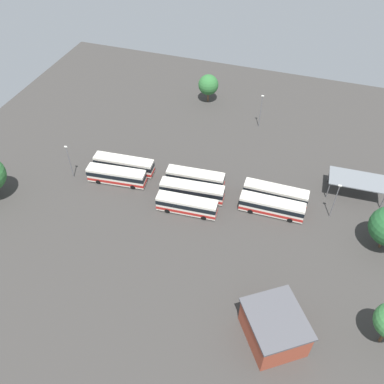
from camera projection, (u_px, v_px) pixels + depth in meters
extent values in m
plane|color=#383533|center=(192.00, 198.00, 77.92)|extent=(109.76, 109.76, 0.00)
cube|color=silver|center=(276.00, 194.00, 76.15)|extent=(11.91, 2.48, 2.97)
cube|color=beige|center=(277.00, 188.00, 75.07)|extent=(11.43, 2.28, 0.14)
cube|color=black|center=(276.00, 192.00, 75.82)|extent=(11.97, 2.51, 0.95)
cube|color=red|center=(275.00, 197.00, 76.73)|extent=(11.97, 2.51, 0.59)
cube|color=black|center=(245.00, 185.00, 77.08)|extent=(0.07, 2.00, 1.09)
cylinder|color=black|center=(254.00, 198.00, 77.11)|extent=(1.00, 0.30, 1.00)
cylinder|color=black|center=(257.00, 190.00, 78.63)|extent=(1.00, 0.30, 1.00)
cylinder|color=black|center=(293.00, 207.00, 75.46)|extent=(1.00, 0.30, 1.00)
cylinder|color=black|center=(295.00, 199.00, 76.99)|extent=(1.00, 0.30, 1.00)
cube|color=silver|center=(272.00, 207.00, 73.78)|extent=(11.74, 2.64, 2.97)
cube|color=beige|center=(273.00, 201.00, 72.69)|extent=(11.27, 2.44, 0.14)
cube|color=black|center=(272.00, 205.00, 73.44)|extent=(11.80, 2.68, 0.95)
cube|color=red|center=(271.00, 210.00, 74.36)|extent=(11.80, 2.68, 0.59)
cube|color=black|center=(240.00, 198.00, 74.62)|extent=(0.10, 2.00, 1.09)
cylinder|color=black|center=(250.00, 211.00, 74.68)|extent=(1.01, 0.32, 1.00)
cylinder|color=black|center=(253.00, 203.00, 76.21)|extent=(1.01, 0.32, 1.00)
cylinder|color=black|center=(290.00, 220.00, 73.13)|extent=(1.01, 0.32, 1.00)
cylinder|color=black|center=(291.00, 211.00, 74.66)|extent=(1.01, 0.32, 1.00)
cube|color=silver|center=(195.00, 178.00, 79.26)|extent=(11.40, 3.29, 2.97)
cube|color=beige|center=(195.00, 172.00, 78.18)|extent=(10.94, 3.06, 0.14)
cube|color=black|center=(195.00, 176.00, 78.93)|extent=(11.46, 3.33, 0.95)
cube|color=red|center=(195.00, 181.00, 79.84)|extent=(11.46, 3.33, 0.59)
cube|color=black|center=(168.00, 171.00, 79.83)|extent=(0.21, 1.99, 1.09)
cylinder|color=black|center=(177.00, 184.00, 79.98)|extent=(1.02, 0.38, 1.00)
cylinder|color=black|center=(180.00, 176.00, 81.54)|extent=(1.02, 0.38, 1.00)
cylinder|color=black|center=(211.00, 190.00, 78.78)|extent=(1.02, 0.38, 1.00)
cylinder|color=black|center=(214.00, 182.00, 80.33)|extent=(1.02, 0.38, 1.00)
cube|color=silver|center=(192.00, 191.00, 76.72)|extent=(12.26, 3.53, 2.97)
cube|color=beige|center=(192.00, 185.00, 75.64)|extent=(11.76, 3.29, 0.14)
cube|color=black|center=(192.00, 189.00, 76.39)|extent=(12.32, 3.57, 0.95)
cube|color=red|center=(192.00, 194.00, 77.30)|extent=(12.32, 3.57, 0.59)
cube|color=black|center=(161.00, 184.00, 77.30)|extent=(0.24, 1.99, 1.09)
cylinder|color=black|center=(172.00, 197.00, 77.45)|extent=(1.02, 0.39, 1.00)
cylinder|color=black|center=(175.00, 189.00, 79.01)|extent=(1.02, 0.39, 1.00)
cylinder|color=black|center=(210.00, 203.00, 76.23)|extent=(1.02, 0.39, 1.00)
cylinder|color=black|center=(212.00, 195.00, 77.79)|extent=(1.02, 0.39, 1.00)
cube|color=silver|center=(187.00, 205.00, 74.04)|extent=(11.27, 3.21, 2.97)
cube|color=beige|center=(187.00, 199.00, 72.96)|extent=(10.81, 2.98, 0.14)
cube|color=black|center=(187.00, 203.00, 73.71)|extent=(11.33, 3.25, 0.95)
cube|color=red|center=(187.00, 208.00, 74.62)|extent=(11.33, 3.25, 0.59)
cube|color=black|center=(158.00, 198.00, 74.63)|extent=(0.20, 1.99, 1.09)
cylinder|color=black|center=(167.00, 211.00, 74.77)|extent=(1.02, 0.37, 1.00)
cylinder|color=black|center=(171.00, 202.00, 76.32)|extent=(1.02, 0.37, 1.00)
cylinder|color=black|center=(204.00, 218.00, 73.55)|extent=(1.02, 0.37, 1.00)
cylinder|color=black|center=(206.00, 209.00, 75.10)|extent=(1.02, 0.37, 1.00)
cube|color=silver|center=(124.00, 164.00, 82.21)|extent=(12.33, 3.39, 2.97)
cube|color=beige|center=(123.00, 159.00, 81.12)|extent=(11.82, 3.16, 0.14)
cube|color=black|center=(124.00, 163.00, 81.88)|extent=(12.39, 3.43, 0.95)
cube|color=red|center=(125.00, 168.00, 82.79)|extent=(12.39, 3.43, 0.59)
cube|color=black|center=(96.00, 158.00, 82.85)|extent=(0.22, 1.99, 1.09)
cylinder|color=black|center=(105.00, 170.00, 82.97)|extent=(1.02, 0.38, 1.00)
cylinder|color=black|center=(110.00, 163.00, 84.53)|extent=(1.02, 0.38, 1.00)
cylinder|color=black|center=(140.00, 176.00, 81.68)|extent=(1.02, 0.38, 1.00)
cylinder|color=black|center=(144.00, 169.00, 83.24)|extent=(1.02, 0.38, 1.00)
cube|color=silver|center=(117.00, 176.00, 79.76)|extent=(11.75, 3.65, 2.97)
cube|color=beige|center=(116.00, 170.00, 78.68)|extent=(11.27, 3.41, 0.14)
cube|color=black|center=(116.00, 174.00, 79.43)|extent=(11.81, 3.69, 0.95)
cube|color=red|center=(117.00, 179.00, 80.34)|extent=(11.81, 3.69, 0.59)
cube|color=black|center=(89.00, 169.00, 80.24)|extent=(0.27, 1.99, 1.09)
cylinder|color=black|center=(98.00, 182.00, 80.42)|extent=(1.03, 0.40, 1.00)
cylinder|color=black|center=(103.00, 174.00, 81.99)|extent=(1.03, 0.40, 1.00)
cylinder|color=black|center=(133.00, 187.00, 79.33)|extent=(1.03, 0.40, 1.00)
cylinder|color=black|center=(136.00, 179.00, 80.90)|extent=(1.03, 0.40, 1.00)
cube|color=#99422D|center=(274.00, 328.00, 56.11)|extent=(10.46, 10.70, 5.03)
cube|color=#4C4C51|center=(277.00, 319.00, 54.22)|extent=(11.09, 11.34, 0.36)
cube|color=black|center=(261.00, 308.00, 59.87)|extent=(1.51, 1.08, 2.20)
cube|color=slate|center=(358.00, 180.00, 76.05)|extent=(10.68, 5.69, 0.20)
cylinder|color=#59595B|center=(328.00, 190.00, 76.76)|extent=(0.20, 0.20, 3.62)
cylinder|color=#59595B|center=(329.00, 175.00, 79.97)|extent=(0.20, 0.20, 3.62)
cylinder|color=#59595B|center=(383.00, 201.00, 74.81)|extent=(0.20, 0.20, 3.62)
cylinder|color=#59595B|center=(382.00, 184.00, 78.02)|extent=(0.20, 0.20, 3.62)
cylinder|color=slate|center=(260.00, 112.00, 91.99)|extent=(0.16, 0.16, 7.91)
cube|color=silver|center=(263.00, 96.00, 89.10)|extent=(0.56, 0.28, 0.20)
cylinder|color=slate|center=(70.00, 163.00, 79.63)|extent=(0.16, 0.16, 7.46)
cube|color=silver|center=(66.00, 147.00, 76.90)|extent=(0.56, 0.28, 0.20)
cylinder|color=slate|center=(334.00, 202.00, 71.86)|extent=(0.16, 0.16, 7.53)
cube|color=silver|center=(340.00, 186.00, 69.11)|extent=(0.56, 0.28, 0.20)
cylinder|color=brown|center=(382.00, 242.00, 68.54)|extent=(0.44, 0.44, 2.52)
cylinder|color=brown|center=(208.00, 97.00, 101.86)|extent=(0.44, 0.44, 2.43)
sphere|color=#2D6B33|center=(208.00, 85.00, 99.54)|extent=(4.95, 4.95, 4.95)
cylinder|color=brown|center=(383.00, 335.00, 56.28)|extent=(0.44, 0.44, 3.40)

